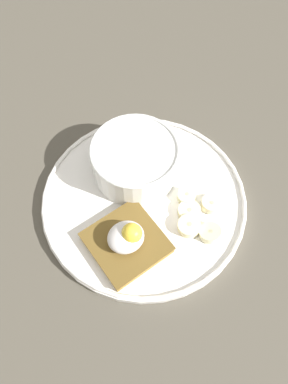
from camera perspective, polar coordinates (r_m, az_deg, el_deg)
The scene contains 10 objects.
ground_plane at distance 56.14cm, azimuth 0.00°, elevation -1.99°, with size 120.00×120.00×2.00cm, color #504B40.
plate at distance 54.54cm, azimuth 0.00°, elevation -1.13°, with size 29.72×29.72×1.60cm.
oatmeal_bowl at distance 54.50cm, azimuth -1.37°, elevation 4.90°, with size 12.82×12.82×5.72cm.
toast_slice at distance 50.69cm, azimuth -2.70°, elevation -7.70°, with size 10.09×10.09×1.45cm.
poached_egg at distance 48.73cm, azimuth -2.55°, elevation -6.73°, with size 4.95×4.50×3.52cm.
banana_slice_front at distance 53.17cm, azimuth 6.90°, elevation -2.94°, with size 3.74×3.77×1.22cm.
banana_slice_left at distance 51.99cm, azimuth 6.91°, elevation -5.19°, with size 3.75×3.67×1.62cm.
banana_slice_back at distance 52.12cm, azimuth 10.06°, elevation -6.13°, with size 3.51×3.63×1.63cm.
banana_slice_right at distance 54.14cm, azimuth 10.21°, elevation -1.83°, with size 4.21×4.18×1.40cm.
banana_slice_inner at distance 54.14cm, azimuth 6.49°, elevation -0.60°, with size 3.84×3.83×1.46cm.
Camera 1 is at (-13.50, -21.86, 50.91)cm, focal length 35.00 mm.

